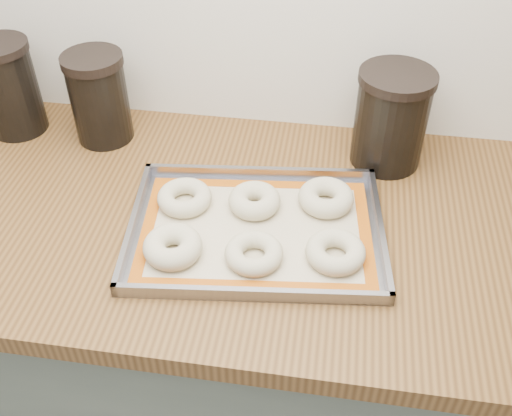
% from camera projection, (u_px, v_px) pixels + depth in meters
% --- Properties ---
extents(cabinet, '(3.00, 0.65, 0.86)m').
position_uv_depth(cabinet, '(213.00, 353.00, 1.46)').
color(cabinet, '#5B665A').
rests_on(cabinet, floor).
extents(countertop, '(3.06, 0.68, 0.04)m').
position_uv_depth(countertop, '(202.00, 217.00, 1.16)').
color(countertop, brown).
rests_on(countertop, cabinet).
extents(baking_tray, '(0.49, 0.38, 0.03)m').
position_uv_depth(baking_tray, '(256.00, 230.00, 1.09)').
color(baking_tray, gray).
rests_on(baking_tray, countertop).
extents(baking_mat, '(0.45, 0.33, 0.00)m').
position_uv_depth(baking_mat, '(256.00, 231.00, 1.10)').
color(baking_mat, '#C6B793').
rests_on(baking_mat, baking_tray).
extents(bagel_front_left, '(0.12, 0.12, 0.04)m').
position_uv_depth(bagel_front_left, '(173.00, 247.00, 1.04)').
color(bagel_front_left, '#C2B896').
rests_on(bagel_front_left, baking_mat).
extents(bagel_front_mid, '(0.12, 0.12, 0.03)m').
position_uv_depth(bagel_front_mid, '(254.00, 253.00, 1.03)').
color(bagel_front_mid, '#C2B896').
rests_on(bagel_front_mid, baking_mat).
extents(bagel_front_right, '(0.11, 0.11, 0.03)m').
position_uv_depth(bagel_front_right, '(336.00, 252.00, 1.03)').
color(bagel_front_right, '#C2B896').
rests_on(bagel_front_right, baking_mat).
extents(bagel_back_left, '(0.12, 0.12, 0.03)m').
position_uv_depth(bagel_back_left, '(184.00, 198.00, 1.14)').
color(bagel_back_left, '#C2B896').
rests_on(bagel_back_left, baking_mat).
extents(bagel_back_mid, '(0.10, 0.10, 0.04)m').
position_uv_depth(bagel_back_mid, '(254.00, 201.00, 1.13)').
color(bagel_back_mid, '#C2B896').
rests_on(bagel_back_mid, baking_mat).
extents(bagel_back_right, '(0.11, 0.11, 0.04)m').
position_uv_depth(bagel_back_right, '(326.00, 198.00, 1.14)').
color(bagel_back_right, '#C2B896').
rests_on(bagel_back_right, baking_mat).
extents(canister_left, '(0.13, 0.13, 0.21)m').
position_uv_depth(canister_left, '(9.00, 87.00, 1.29)').
color(canister_left, black).
rests_on(canister_left, countertop).
extents(canister_mid, '(0.13, 0.13, 0.20)m').
position_uv_depth(canister_mid, '(99.00, 98.00, 1.27)').
color(canister_mid, black).
rests_on(canister_mid, countertop).
extents(canister_right, '(0.15, 0.15, 0.20)m').
position_uv_depth(canister_right, '(391.00, 118.00, 1.20)').
color(canister_right, black).
rests_on(canister_right, countertop).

